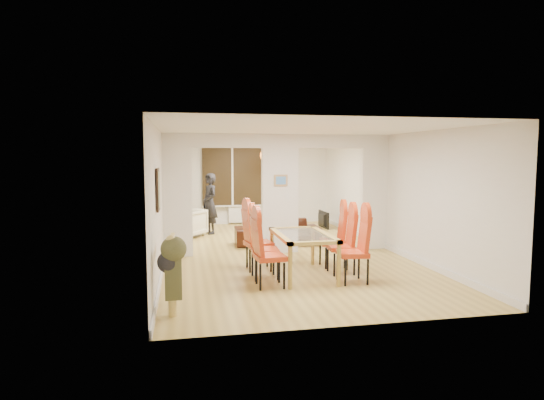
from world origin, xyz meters
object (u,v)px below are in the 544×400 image
object	(u,v)px
dining_chair_rb	(341,243)
dining_chair_la	(270,251)
sofa	(277,232)
bottle	(275,220)
armchair	(187,223)
dining_chair_lc	(259,239)
person	(210,204)
coffee_table	(270,228)
dining_chair_lb	(265,245)
dining_chair_rc	(332,237)
dining_chair_ra	(353,248)
television	(321,220)
dining_table	(303,255)
bowl	(274,224)

from	to	relation	value
dining_chair_rb	dining_chair_la	bearing A→B (deg)	-152.04
sofa	bottle	distance (m)	1.88
armchair	dining_chair_lc	bearing A→B (deg)	-33.46
person	coffee_table	world-z (taller)	person
dining_chair_lb	dining_chair_rc	distance (m)	1.54
dining_chair_lc	sofa	distance (m)	2.55
dining_chair_la	person	distance (m)	5.40
dining_chair_ra	dining_chair_rb	xyz separation A→B (m)	(0.01, 0.60, -0.02)
dining_chair_lc	dining_chair_rb	size ratio (longest dim) A/B	1.04
dining_chair_ra	sofa	xyz separation A→B (m)	(-0.56, 3.54, -0.29)
dining_chair_lc	dining_chair_rc	xyz separation A→B (m)	(1.43, -0.02, -0.02)
dining_chair_ra	television	bearing A→B (deg)	83.81
dining_chair_rb	armchair	bearing A→B (deg)	127.29
dining_chair_rb	sofa	size ratio (longest dim) A/B	0.56
dining_table	person	size ratio (longest dim) A/B	0.98
bottle	bowl	size ratio (longest dim) A/B	1.27
dining_chair_rb	dining_chair_rc	xyz separation A→B (m)	(0.01, 0.53, -0.00)
dining_chair_lc	bowl	xyz separation A→B (m)	(1.13, 4.14, -0.36)
dining_chair_rc	sofa	size ratio (longest dim) A/B	0.56
dining_table	armchair	size ratio (longest dim) A/B	2.02
person	bottle	size ratio (longest dim) A/B	6.30
dining_chair_rb	person	distance (m)	5.21
dining_table	dining_chair_lb	distance (m)	0.71
sofa	television	size ratio (longest dim) A/B	2.35
dining_chair_lc	armchair	xyz separation A→B (m)	(-1.28, 3.83, -0.22)
coffee_table	bowl	bearing A→B (deg)	-6.65
person	bowl	distance (m)	1.89
dining_chair_rb	armchair	distance (m)	5.15
dining_table	bowl	xyz separation A→B (m)	(0.44, 4.73, -0.15)
dining_table	dining_chair_lb	bearing A→B (deg)	-177.58
armchair	bottle	bearing A→B (deg)	47.37
dining_chair_la	bowl	distance (m)	5.41
dining_chair_rb	bottle	world-z (taller)	dining_chair_rb
dining_chair_ra	person	size ratio (longest dim) A/B	0.71
coffee_table	television	bearing A→B (deg)	15.40
dining_chair_lb	dining_chair_rc	xyz separation A→B (m)	(1.43, 0.59, -0.01)
dining_chair_la	bottle	distance (m)	5.50
dining_chair_lb	armchair	world-z (taller)	dining_chair_lb
bowl	dining_chair_la	bearing A→B (deg)	-102.09
dining_chair_rc	bowl	size ratio (longest dim) A/B	5.42
dining_chair_la	person	bearing A→B (deg)	92.00
dining_table	dining_chair_la	world-z (taller)	dining_chair_la
dining_chair_rc	coffee_table	bearing A→B (deg)	104.49
dining_chair_lc	bottle	bearing A→B (deg)	66.00
television	armchair	bearing A→B (deg)	100.05
person	bottle	distance (m)	1.89
sofa	bottle	xyz separation A→B (m)	(0.32, 1.85, 0.04)
television	bottle	xyz separation A→B (m)	(-1.47, -0.38, 0.09)
dining_chair_ra	dining_chair_lb	bearing A→B (deg)	164.65
dining_chair_ra	dining_chair_la	bearing A→B (deg)	-175.04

